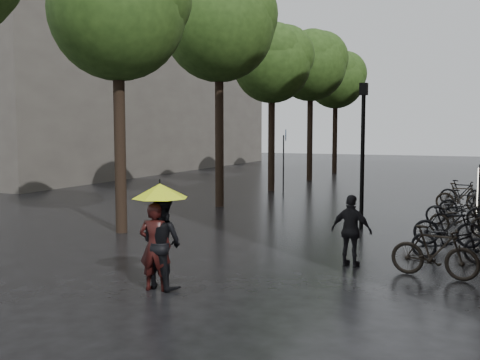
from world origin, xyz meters
The scene contains 10 objects.
ground centered at (0.00, 0.00, 0.00)m, with size 120.00×120.00×0.00m, color black.
bg_building centered at (-22.00, 28.00, 7.00)m, with size 16.00×30.00×14.00m, color #47423D.
street_trees centered at (-3.99, 15.91, 6.34)m, with size 4.33×34.03×8.91m.
person_burgundy centered at (-0.11, 2.47, 0.81)m, with size 0.59×0.39×1.62m, color black.
person_black centered at (-0.08, 2.64, 0.84)m, with size 0.82×0.64×1.69m, color black.
lime_umbrella centered at (-0.02, 2.52, 1.82)m, with size 1.03×1.03×1.52m.
pedestrian_walking centered at (2.75, 5.70, 0.77)m, with size 0.90×0.38×1.54m, color black.
parked_bicycles centered at (4.59, 11.00, 0.48)m, with size 2.04×12.27×1.03m.
lamp_post centered at (2.03, 10.31, 2.58)m, with size 0.22×0.22×4.26m.
cycle_sign centered at (-3.20, 18.46, 1.94)m, with size 0.15×0.53×2.93m.
Camera 1 is at (5.32, -6.08, 2.92)m, focal length 42.00 mm.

